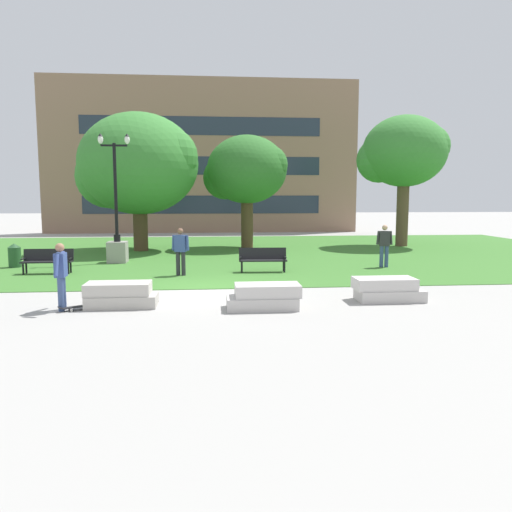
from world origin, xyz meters
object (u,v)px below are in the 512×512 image
object	(u,v)px
concrete_block_left	(264,297)
park_bench_near_right	(263,258)
concrete_block_right	(387,290)
park_bench_near_left	(48,259)
skateboard	(79,307)
lamp_post_left	(117,237)
concrete_block_center	(120,295)
person_bystander_near_lawn	(384,243)
person_skateboarder	(61,273)
person_bystander_far_lawn	(181,249)
trash_bin	(15,255)

from	to	relation	value
concrete_block_left	park_bench_near_right	bearing A→B (deg)	84.56
concrete_block_right	park_bench_near_left	xyz separation A→B (m)	(-10.88, 5.76, 0.23)
concrete_block_left	skateboard	xyz separation A→B (m)	(-4.71, 0.28, -0.22)
skateboard	lamp_post_left	world-z (taller)	lamp_post_left
concrete_block_center	person_bystander_near_lawn	world-z (taller)	person_bystander_near_lawn
person_skateboarder	park_bench_near_left	size ratio (longest dim) A/B	0.95
person_skateboarder	person_bystander_near_lawn	xyz separation A→B (m)	(10.69, 6.63, 0.02)
concrete_block_center	person_skateboarder	bearing A→B (deg)	-168.14
concrete_block_right	person_bystander_far_lawn	distance (m)	7.69
park_bench_near_left	person_bystander_near_lawn	world-z (taller)	person_bystander_near_lawn
concrete_block_left	skateboard	world-z (taller)	concrete_block_left
person_skateboarder	park_bench_near_left	bearing A→B (deg)	110.32
skateboard	trash_bin	xyz separation A→B (m)	(-4.54, 7.92, 0.42)
concrete_block_left	park_bench_near_left	distance (m)	9.81
skateboard	concrete_block_center	bearing A→B (deg)	16.06
skateboard	person_bystander_near_lawn	xyz separation A→B (m)	(10.28, 6.62, 0.90)
concrete_block_center	concrete_block_right	world-z (taller)	same
skateboard	lamp_post_left	distance (m)	9.14
concrete_block_center	lamp_post_left	world-z (taller)	lamp_post_left
skateboard	trash_bin	distance (m)	9.14
concrete_block_right	person_bystander_far_lawn	bearing A→B (deg)	140.80
park_bench_near_left	lamp_post_left	distance (m)	3.57
skateboard	concrete_block_left	bearing A→B (deg)	-3.46
concrete_block_right	trash_bin	size ratio (longest dim) A/B	1.97
skateboard	trash_bin	size ratio (longest dim) A/B	1.03
concrete_block_center	park_bench_near_left	distance (m)	6.93
concrete_block_center	person_bystander_near_lawn	bearing A→B (deg)	34.28
person_skateboarder	person_bystander_far_lawn	size ratio (longest dim) A/B	1.00
person_bystander_near_lawn	person_bystander_far_lawn	xyz separation A→B (m)	(-8.03, -1.39, -0.00)
park_bench_near_left	skateboard	bearing A→B (deg)	-66.39
trash_bin	concrete_block_center	bearing A→B (deg)	-54.11
concrete_block_center	park_bench_near_right	size ratio (longest dim) A/B	1.00
concrete_block_left	park_bench_near_right	size ratio (longest dim) A/B	1.03
concrete_block_center	concrete_block_left	size ratio (longest dim) A/B	0.97
park_bench_near_right	person_bystander_near_lawn	size ratio (longest dim) A/B	1.06
trash_bin	person_bystander_far_lawn	bearing A→B (deg)	-21.59
concrete_block_center	park_bench_near_right	distance (m)	7.05
person_skateboarder	trash_bin	bearing A→B (deg)	117.53
skateboard	park_bench_near_right	bearing A→B (deg)	47.89
concrete_block_left	concrete_block_right	bearing A→B (deg)	11.05
trash_bin	concrete_block_right	bearing A→B (deg)	-30.60
park_bench_near_left	person_bystander_far_lawn	world-z (taller)	person_bystander_far_lawn
skateboard	person_bystander_far_lawn	xyz separation A→B (m)	(2.25, 5.23, 0.90)
concrete_block_center	skateboard	world-z (taller)	concrete_block_center
concrete_block_right	person_bystander_near_lawn	world-z (taller)	person_bystander_near_lawn
skateboard	park_bench_near_left	world-z (taller)	park_bench_near_left
skateboard	park_bench_near_right	world-z (taller)	park_bench_near_right
concrete_block_right	park_bench_near_left	bearing A→B (deg)	152.09
concrete_block_center	lamp_post_left	size ratio (longest dim) A/B	0.33
concrete_block_center	person_bystander_near_lawn	distance (m)	11.27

